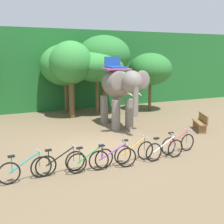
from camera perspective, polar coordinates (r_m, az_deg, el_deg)
ground_plane at (r=12.55m, az=-2.48°, el=-7.02°), size 80.00×80.00×0.00m
foliage_hedge at (r=23.79m, az=-14.28°, el=8.10°), size 36.00×6.00×5.65m
tree_far_left at (r=18.33m, az=-7.94°, el=9.37°), size 2.60×2.60×4.72m
tree_far_right at (r=20.10m, az=-8.96°, el=8.92°), size 3.39×3.39×4.59m
tree_center at (r=19.37m, az=-2.96°, el=8.91°), size 3.54×3.54×4.25m
tree_right at (r=19.88m, az=-1.56°, el=10.83°), size 3.49×3.49×5.15m
tree_center_right at (r=20.79m, az=7.44°, el=8.18°), size 2.95×2.95×4.01m
elephant at (r=15.79m, az=1.30°, el=4.88°), size 2.09×4.19×3.78m
bike_teal at (r=9.73m, az=-16.37°, el=-10.52°), size 1.71×0.52×0.92m
bike_black at (r=10.01m, az=-9.86°, el=-9.59°), size 1.71×0.52×0.92m
bike_green at (r=10.12m, az=-4.13°, el=-9.23°), size 1.71×0.52×0.92m
bike_purple at (r=10.28m, az=0.16°, el=-8.88°), size 1.70×0.52×0.92m
bike_orange at (r=10.95m, az=4.31°, el=-7.65°), size 1.71×0.52×0.92m
bike_white at (r=11.33m, az=10.12°, el=-7.15°), size 1.71×0.52×0.92m
bike_red at (r=12.19m, az=12.63°, el=-5.94°), size 1.71×0.52×0.92m
wooden_bench at (r=15.95m, az=16.76°, el=-1.81°), size 1.03×1.53×0.89m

